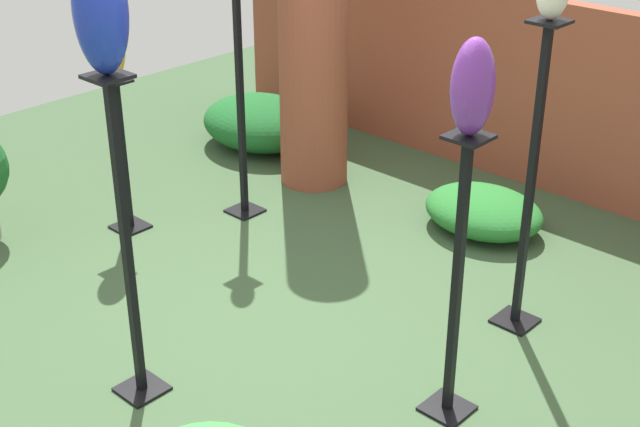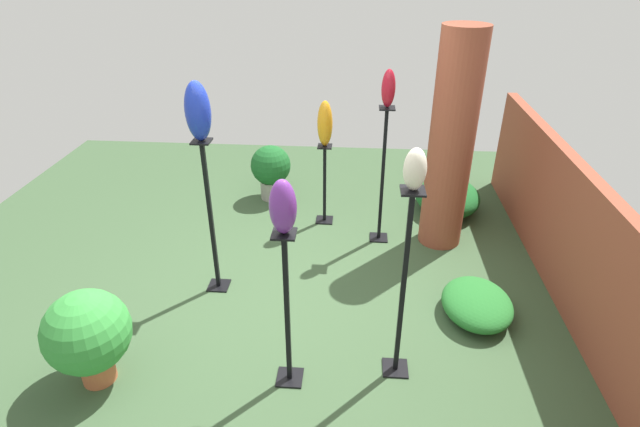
# 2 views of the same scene
# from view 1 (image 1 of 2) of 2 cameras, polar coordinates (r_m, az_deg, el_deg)

# --- Properties ---
(ground_plane) EXTENTS (8.00, 8.00, 0.00)m
(ground_plane) POSITION_cam_1_polar(r_m,az_deg,el_deg) (4.54, -2.43, -7.95)
(ground_plane) COLOR #385133
(brick_wall_back) EXTENTS (5.60, 0.12, 1.27)m
(brick_wall_back) POSITION_cam_1_polar(r_m,az_deg,el_deg) (6.10, 14.61, 7.19)
(brick_wall_back) COLOR brown
(brick_wall_back) RESTS_ON ground
(brick_pillar) EXTENTS (0.46, 0.46, 2.31)m
(brick_pillar) POSITION_cam_1_polar(r_m,az_deg,el_deg) (5.86, -0.42, 12.58)
(brick_pillar) COLOR brown
(brick_pillar) RESTS_ON ground
(pedestal_cobalt) EXTENTS (0.20, 0.20, 1.51)m
(pedestal_cobalt) POSITION_cam_1_polar(r_m,az_deg,el_deg) (3.89, -12.21, -2.78)
(pedestal_cobalt) COLOR black
(pedestal_cobalt) RESTS_ON ground
(pedestal_amber) EXTENTS (0.20, 0.20, 0.96)m
(pedestal_amber) POSITION_cam_1_polar(r_m,az_deg,el_deg) (5.52, -12.45, 3.14)
(pedestal_amber) COLOR black
(pedestal_amber) RESTS_ON ground
(pedestal_violet) EXTENTS (0.20, 0.20, 1.32)m
(pedestal_violet) POSITION_cam_1_polar(r_m,az_deg,el_deg) (3.78, 8.71, -5.11)
(pedestal_violet) COLOR black
(pedestal_violet) RESTS_ON ground
(pedestal_ivory) EXTENTS (0.20, 0.20, 1.58)m
(pedestal_ivory) POSITION_cam_1_polar(r_m,az_deg,el_deg) (4.41, 13.26, 1.24)
(pedestal_ivory) COLOR black
(pedestal_ivory) RESTS_ON ground
(pedestal_ruby) EXTENTS (0.20, 0.20, 1.53)m
(pedestal_ruby) POSITION_cam_1_polar(r_m,az_deg,el_deg) (5.52, -5.10, 6.72)
(pedestal_ruby) COLOR black
(pedestal_ruby) RESTS_ON ground
(art_vase_cobalt) EXTENTS (0.20, 0.21, 0.50)m
(art_vase_cobalt) POSITION_cam_1_polar(r_m,az_deg,el_deg) (3.51, -13.88, 12.55)
(art_vase_cobalt) COLOR #192D9E
(art_vase_cobalt) RESTS_ON pedestal_cobalt
(art_vase_amber) EXTENTS (0.17, 0.17, 0.51)m
(art_vase_amber) POSITION_cam_1_polar(r_m,az_deg,el_deg) (5.26, -13.29, 10.99)
(art_vase_amber) COLOR orange
(art_vase_amber) RESTS_ON pedestal_amber
(art_vase_violet) EXTENTS (0.17, 0.18, 0.38)m
(art_vase_violet) POSITION_cam_1_polar(r_m,az_deg,el_deg) (3.40, 9.74, 7.98)
(art_vase_violet) COLOR #6B2D8C
(art_vase_violet) RESTS_ON pedestal_violet
(foliage_bed_east) EXTENTS (0.94, 0.79, 0.38)m
(foliage_bed_east) POSITION_cam_1_polar(r_m,az_deg,el_deg) (6.76, -3.83, 5.85)
(foliage_bed_east) COLOR #195923
(foliage_bed_east) RESTS_ON ground
(foliage_bed_west) EXTENTS (0.76, 0.62, 0.25)m
(foliage_bed_west) POSITION_cam_1_polar(r_m,az_deg,el_deg) (5.59, 10.41, 0.15)
(foliage_bed_west) COLOR #236B28
(foliage_bed_west) RESTS_ON ground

